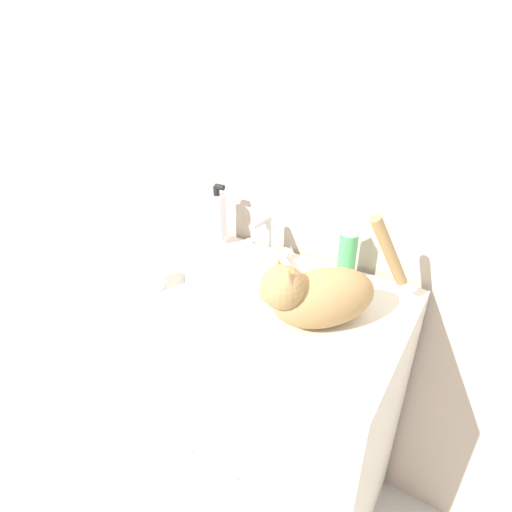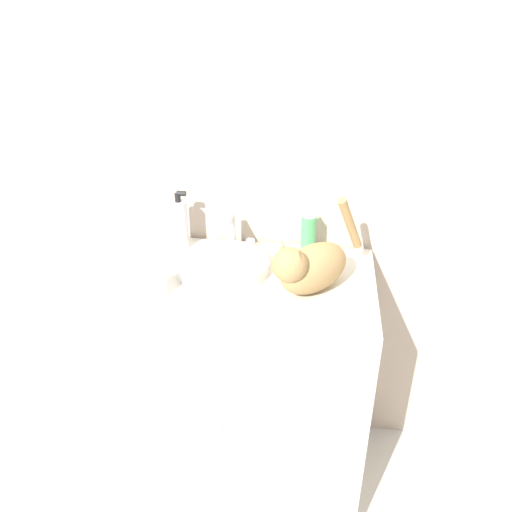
# 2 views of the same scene
# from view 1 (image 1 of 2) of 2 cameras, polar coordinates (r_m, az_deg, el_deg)

# --- Properties ---
(wall_back) EXTENTS (6.00, 0.05, 2.50)m
(wall_back) POSITION_cam_1_polar(r_m,az_deg,el_deg) (1.19, 9.28, 17.21)
(wall_back) COLOR #C6B29E
(wall_back) RESTS_ON ground_plane
(vanity_cabinet) EXTENTS (0.75, 0.53, 0.87)m
(vanity_cabinet) POSITION_cam_1_polar(r_m,az_deg,el_deg) (1.37, 0.97, -20.90)
(vanity_cabinet) COLOR silver
(vanity_cabinet) RESTS_ON ground_plane
(sink_basin) EXTENTS (0.30, 0.30, 0.04)m
(sink_basin) POSITION_cam_1_polar(r_m,az_deg,el_deg) (1.15, -2.61, -2.23)
(sink_basin) COLOR white
(sink_basin) RESTS_ON vanity_cabinet
(faucet) EXTENTS (0.16, 0.11, 0.14)m
(faucet) POSITION_cam_1_polar(r_m,az_deg,el_deg) (1.24, 1.41, 2.47)
(faucet) COLOR silver
(faucet) RESTS_ON vanity_cabinet
(cat) EXTENTS (0.29, 0.34, 0.26)m
(cat) POSITION_cam_1_polar(r_m,az_deg,el_deg) (0.94, 8.98, -5.43)
(cat) COLOR tan
(cat) RESTS_ON vanity_cabinet
(soap_bottle) EXTENTS (0.06, 0.06, 0.21)m
(soap_bottle) POSITION_cam_1_polar(r_m,az_deg,el_deg) (1.32, -5.48, 5.30)
(soap_bottle) COLOR silver
(soap_bottle) RESTS_ON vanity_cabinet
(spray_bottle) EXTENTS (0.05, 0.05, 0.18)m
(spray_bottle) POSITION_cam_1_polar(r_m,az_deg,el_deg) (1.13, 12.93, 0.52)
(spray_bottle) COLOR #4CB266
(spray_bottle) RESTS_ON vanity_cabinet
(cup) EXTENTS (0.07, 0.07, 0.08)m
(cup) POSITION_cam_1_polar(r_m,az_deg,el_deg) (1.13, -14.85, -2.55)
(cup) COLOR white
(cup) RESTS_ON vanity_cabinet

